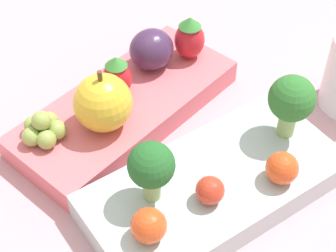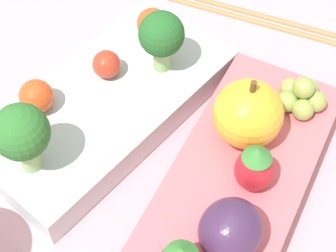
{
  "view_description": "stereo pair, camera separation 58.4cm",
  "coord_description": "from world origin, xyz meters",
  "px_view_note": "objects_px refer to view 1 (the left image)",
  "views": [
    {
      "loc": [
        0.21,
        0.27,
        0.39
      ],
      "look_at": [
        -0.0,
        0.0,
        0.04
      ],
      "focal_mm": 60.0,
      "sensor_mm": 36.0,
      "label": 1
    },
    {
      "loc": [
        -0.2,
        -0.14,
        0.38
      ],
      "look_at": [
        -0.0,
        0.0,
        0.04
      ],
      "focal_mm": 60.0,
      "sensor_mm": 36.0,
      "label": 2
    }
  ],
  "objects_px": {
    "strawberry_1": "(119,75)",
    "grape_cluster": "(43,129)",
    "bento_box_fruit": "(126,107)",
    "strawberry_0": "(190,38)",
    "apple": "(103,103)",
    "broccoli_floret_0": "(292,100)",
    "cherry_tomato_1": "(210,190)",
    "broccoli_floret_1": "(151,167)",
    "plum": "(151,49)",
    "cherry_tomato_0": "(149,226)",
    "cherry_tomato_2": "(282,168)",
    "bento_box_savoury": "(216,187)"
  },
  "relations": [
    {
      "from": "strawberry_1",
      "to": "plum",
      "type": "relative_size",
      "value": 0.96
    },
    {
      "from": "strawberry_0",
      "to": "cherry_tomato_2",
      "type": "bearing_deg",
      "value": 74.11
    },
    {
      "from": "cherry_tomato_2",
      "to": "apple",
      "type": "xyz_separation_m",
      "value": [
        0.07,
        -0.14,
        0.01
      ]
    },
    {
      "from": "cherry_tomato_0",
      "to": "strawberry_1",
      "type": "distance_m",
      "value": 0.17
    },
    {
      "from": "broccoli_floret_1",
      "to": "strawberry_1",
      "type": "distance_m",
      "value": 0.13
    },
    {
      "from": "bento_box_fruit",
      "to": "apple",
      "type": "xyz_separation_m",
      "value": [
        0.03,
        0.02,
        0.04
      ]
    },
    {
      "from": "cherry_tomato_2",
      "to": "strawberry_1",
      "type": "bearing_deg",
      "value": -77.54
    },
    {
      "from": "grape_cluster",
      "to": "apple",
      "type": "bearing_deg",
      "value": 158.58
    },
    {
      "from": "bento_box_savoury",
      "to": "cherry_tomato_2",
      "type": "xyz_separation_m",
      "value": [
        -0.04,
        0.03,
        0.03
      ]
    },
    {
      "from": "broccoli_floret_0",
      "to": "plum",
      "type": "xyz_separation_m",
      "value": [
        0.03,
        -0.15,
        -0.02
      ]
    },
    {
      "from": "cherry_tomato_1",
      "to": "plum",
      "type": "relative_size",
      "value": 0.52
    },
    {
      "from": "broccoli_floret_1",
      "to": "cherry_tomato_2",
      "type": "bearing_deg",
      "value": 150.18
    },
    {
      "from": "bento_box_fruit",
      "to": "strawberry_0",
      "type": "xyz_separation_m",
      "value": [
        -0.09,
        -0.01,
        0.03
      ]
    },
    {
      "from": "cherry_tomato_0",
      "to": "cherry_tomato_2",
      "type": "distance_m",
      "value": 0.12
    },
    {
      "from": "bento_box_fruit",
      "to": "broccoli_floret_1",
      "type": "height_order",
      "value": "broccoli_floret_1"
    },
    {
      "from": "bento_box_savoury",
      "to": "plum",
      "type": "xyz_separation_m",
      "value": [
        -0.05,
        -0.15,
        0.03
      ]
    },
    {
      "from": "broccoli_floret_0",
      "to": "cherry_tomato_1",
      "type": "height_order",
      "value": "broccoli_floret_0"
    },
    {
      "from": "apple",
      "to": "strawberry_0",
      "type": "distance_m",
      "value": 0.13
    },
    {
      "from": "strawberry_0",
      "to": "plum",
      "type": "height_order",
      "value": "strawberry_0"
    },
    {
      "from": "broccoli_floret_1",
      "to": "cherry_tomato_1",
      "type": "height_order",
      "value": "broccoli_floret_1"
    },
    {
      "from": "broccoli_floret_1",
      "to": "strawberry_0",
      "type": "relative_size",
      "value": 1.2
    },
    {
      "from": "bento_box_fruit",
      "to": "grape_cluster",
      "type": "relative_size",
      "value": 6.07
    },
    {
      "from": "cherry_tomato_0",
      "to": "broccoli_floret_0",
      "type": "bearing_deg",
      "value": -176.78
    },
    {
      "from": "broccoli_floret_0",
      "to": "broccoli_floret_1",
      "type": "relative_size",
      "value": 1.09
    },
    {
      "from": "cherry_tomato_2",
      "to": "cherry_tomato_1",
      "type": "bearing_deg",
      "value": -19.62
    },
    {
      "from": "plum",
      "to": "grape_cluster",
      "type": "bearing_deg",
      "value": 7.78
    },
    {
      "from": "cherry_tomato_1",
      "to": "plum",
      "type": "height_order",
      "value": "plum"
    },
    {
      "from": "cherry_tomato_0",
      "to": "strawberry_1",
      "type": "height_order",
      "value": "strawberry_1"
    },
    {
      "from": "bento_box_savoury",
      "to": "cherry_tomato_0",
      "type": "bearing_deg",
      "value": 7.42
    },
    {
      "from": "bento_box_savoury",
      "to": "broccoli_floret_1",
      "type": "distance_m",
      "value": 0.07
    },
    {
      "from": "broccoli_floret_1",
      "to": "apple",
      "type": "xyz_separation_m",
      "value": [
        -0.02,
        -0.09,
        -0.01
      ]
    },
    {
      "from": "bento_box_fruit",
      "to": "grape_cluster",
      "type": "height_order",
      "value": "grape_cluster"
    },
    {
      "from": "strawberry_0",
      "to": "bento_box_fruit",
      "type": "bearing_deg",
      "value": 6.97
    },
    {
      "from": "broccoli_floret_0",
      "to": "plum",
      "type": "bearing_deg",
      "value": -77.71
    },
    {
      "from": "cherry_tomato_0",
      "to": "broccoli_floret_1",
      "type": "bearing_deg",
      "value": -131.45
    },
    {
      "from": "cherry_tomato_1",
      "to": "cherry_tomato_2",
      "type": "xyz_separation_m",
      "value": [
        -0.06,
        0.02,
        0.0
      ]
    },
    {
      "from": "bento_box_fruit",
      "to": "cherry_tomato_0",
      "type": "xyz_separation_m",
      "value": [
        0.08,
        0.14,
        0.03
      ]
    },
    {
      "from": "strawberry_0",
      "to": "plum",
      "type": "distance_m",
      "value": 0.04
    },
    {
      "from": "cherry_tomato_1",
      "to": "cherry_tomato_2",
      "type": "height_order",
      "value": "cherry_tomato_2"
    },
    {
      "from": "cherry_tomato_0",
      "to": "strawberry_0",
      "type": "height_order",
      "value": "strawberry_0"
    },
    {
      "from": "strawberry_0",
      "to": "grape_cluster",
      "type": "bearing_deg",
      "value": 2.21
    },
    {
      "from": "strawberry_0",
      "to": "strawberry_1",
      "type": "xyz_separation_m",
      "value": [
        0.09,
        0.0,
        -0.0
      ]
    },
    {
      "from": "bento_box_savoury",
      "to": "bento_box_fruit",
      "type": "bearing_deg",
      "value": -89.68
    },
    {
      "from": "strawberry_1",
      "to": "grape_cluster",
      "type": "height_order",
      "value": "strawberry_1"
    },
    {
      "from": "broccoli_floret_1",
      "to": "cherry_tomato_2",
      "type": "height_order",
      "value": "broccoli_floret_1"
    },
    {
      "from": "cherry_tomato_2",
      "to": "grape_cluster",
      "type": "xyz_separation_m",
      "value": [
        0.12,
        -0.16,
        -0.0
      ]
    },
    {
      "from": "bento_box_fruit",
      "to": "broccoli_floret_0",
      "type": "xyz_separation_m",
      "value": [
        -0.08,
        0.13,
        0.05
      ]
    },
    {
      "from": "cherry_tomato_2",
      "to": "bento_box_fruit",
      "type": "bearing_deg",
      "value": -76.16
    },
    {
      "from": "broccoli_floret_1",
      "to": "strawberry_0",
      "type": "distance_m",
      "value": 0.18
    },
    {
      "from": "apple",
      "to": "bento_box_savoury",
      "type": "bearing_deg",
      "value": 107.76
    }
  ]
}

